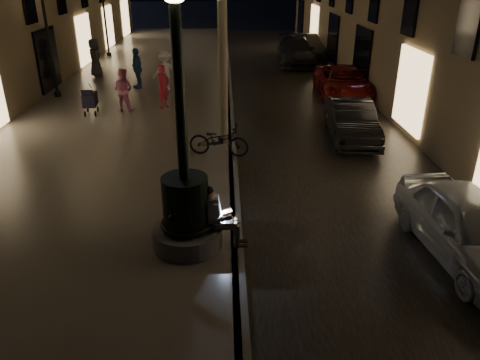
{
  "coord_description": "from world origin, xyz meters",
  "views": [
    {
      "loc": [
        -0.21,
        -6.08,
        5.36
      ],
      "look_at": [
        0.09,
        3.0,
        1.17
      ],
      "focal_mm": 35.0,
      "sensor_mm": 36.0,
      "label": 1
    }
  ],
  "objects_px": {
    "lamp_curb_a": "(221,45)",
    "lamp_curb_c": "(222,4)",
    "pedestrian_red": "(164,87)",
    "pedestrian_white": "(165,71)",
    "pedestrian_dark": "(95,58)",
    "pedestrian_pink": "(123,90)",
    "fountain_lamppost": "(185,201)",
    "seated_man_laptop": "(217,214)",
    "car_third": "(343,82)",
    "lamp_left_b": "(46,23)",
    "car_rear": "(295,51)",
    "lamp_left_c": "(103,4)",
    "car_front": "(468,226)",
    "bicycle": "(219,140)",
    "stroller": "(90,100)",
    "car_fifth": "(306,45)",
    "lamp_curb_b": "(222,17)",
    "pedestrian_blue": "(137,68)",
    "car_second": "(351,121)"
  },
  "relations": [
    {
      "from": "car_fifth",
      "to": "pedestrian_dark",
      "type": "height_order",
      "value": "pedestrian_dark"
    },
    {
      "from": "lamp_curb_b",
      "to": "pedestrian_white",
      "type": "bearing_deg",
      "value": -158.07
    },
    {
      "from": "lamp_curb_c",
      "to": "car_rear",
      "type": "xyz_separation_m",
      "value": [
        4.3,
        -2.03,
        -2.5
      ]
    },
    {
      "from": "car_front",
      "to": "pedestrian_red",
      "type": "xyz_separation_m",
      "value": [
        -7.14,
        10.37,
        0.36
      ]
    },
    {
      "from": "car_rear",
      "to": "pedestrian_dark",
      "type": "relative_size",
      "value": 2.71
    },
    {
      "from": "lamp_curb_b",
      "to": "car_rear",
      "type": "distance_m",
      "value": 7.77
    },
    {
      "from": "lamp_curb_b",
      "to": "pedestrian_blue",
      "type": "relative_size",
      "value": 2.67
    },
    {
      "from": "car_rear",
      "to": "bicycle",
      "type": "distance_m",
      "value": 15.7
    },
    {
      "from": "lamp_left_c",
      "to": "seated_man_laptop",
      "type": "bearing_deg",
      "value": -72.32
    },
    {
      "from": "car_rear",
      "to": "lamp_left_b",
      "type": "bearing_deg",
      "value": -141.34
    },
    {
      "from": "lamp_left_c",
      "to": "stroller",
      "type": "bearing_deg",
      "value": -80.49
    },
    {
      "from": "bicycle",
      "to": "pedestrian_white",
      "type": "bearing_deg",
      "value": 28.94
    },
    {
      "from": "lamp_left_b",
      "to": "car_front",
      "type": "relative_size",
      "value": 1.2
    },
    {
      "from": "lamp_left_c",
      "to": "bicycle",
      "type": "xyz_separation_m",
      "value": [
        7.0,
        -17.1,
        -2.56
      ]
    },
    {
      "from": "pedestrian_white",
      "to": "pedestrian_dark",
      "type": "relative_size",
      "value": 0.94
    },
    {
      "from": "car_third",
      "to": "pedestrian_white",
      "type": "bearing_deg",
      "value": 178.43
    },
    {
      "from": "pedestrian_dark",
      "to": "pedestrian_pink",
      "type": "bearing_deg",
      "value": 178.85
    },
    {
      "from": "fountain_lamppost",
      "to": "car_second",
      "type": "xyz_separation_m",
      "value": [
        5.0,
        6.73,
        -0.57
      ]
    },
    {
      "from": "pedestrian_pink",
      "to": "bicycle",
      "type": "relative_size",
      "value": 0.91
    },
    {
      "from": "lamp_curb_c",
      "to": "car_third",
      "type": "relative_size",
      "value": 1.04
    },
    {
      "from": "seated_man_laptop",
      "to": "lamp_curb_a",
      "type": "distance_m",
      "value": 6.44
    },
    {
      "from": "lamp_curb_c",
      "to": "car_fifth",
      "type": "relative_size",
      "value": 1.18
    },
    {
      "from": "seated_man_laptop",
      "to": "pedestrian_pink",
      "type": "bearing_deg",
      "value": 110.82
    },
    {
      "from": "lamp_left_c",
      "to": "car_third",
      "type": "xyz_separation_m",
      "value": [
        12.46,
        -9.59,
        -2.59
      ]
    },
    {
      "from": "car_front",
      "to": "car_third",
      "type": "relative_size",
      "value": 0.86
    },
    {
      "from": "car_third",
      "to": "car_front",
      "type": "bearing_deg",
      "value": -89.86
    },
    {
      "from": "lamp_curb_c",
      "to": "pedestrian_red",
      "type": "xyz_separation_m",
      "value": [
        -2.29,
        -11.9,
        -2.19
      ]
    },
    {
      "from": "lamp_curb_a",
      "to": "stroller",
      "type": "height_order",
      "value": "lamp_curb_a"
    },
    {
      "from": "lamp_curb_a",
      "to": "pedestrian_red",
      "type": "xyz_separation_m",
      "value": [
        -2.29,
        4.1,
        -2.19
      ]
    },
    {
      "from": "pedestrian_white",
      "to": "lamp_curb_c",
      "type": "bearing_deg",
      "value": -135.03
    },
    {
      "from": "lamp_curb_a",
      "to": "lamp_curb_b",
      "type": "xyz_separation_m",
      "value": [
        0.0,
        8.0,
        0.0
      ]
    },
    {
      "from": "car_fifth",
      "to": "lamp_curb_c",
      "type": "bearing_deg",
      "value": -178.62
    },
    {
      "from": "lamp_curb_c",
      "to": "lamp_curb_a",
      "type": "bearing_deg",
      "value": -90.0
    },
    {
      "from": "lamp_left_b",
      "to": "pedestrian_pink",
      "type": "distance_m",
      "value": 4.58
    },
    {
      "from": "car_rear",
      "to": "bicycle",
      "type": "height_order",
      "value": "car_rear"
    },
    {
      "from": "pedestrian_pink",
      "to": "pedestrian_white",
      "type": "relative_size",
      "value": 0.93
    },
    {
      "from": "lamp_curb_a",
      "to": "stroller",
      "type": "distance_m",
      "value": 6.43
    },
    {
      "from": "seated_man_laptop",
      "to": "stroller",
      "type": "relative_size",
      "value": 1.15
    },
    {
      "from": "lamp_left_b",
      "to": "pedestrian_white",
      "type": "distance_m",
      "value": 5.12
    },
    {
      "from": "pedestrian_pink",
      "to": "pedestrian_white",
      "type": "height_order",
      "value": "pedestrian_white"
    },
    {
      "from": "lamp_curb_a",
      "to": "lamp_curb_c",
      "type": "xyz_separation_m",
      "value": [
        0.0,
        16.0,
        0.0
      ]
    },
    {
      "from": "lamp_left_b",
      "to": "car_third",
      "type": "bearing_deg",
      "value": 1.89
    },
    {
      "from": "stroller",
      "to": "bicycle",
      "type": "height_order",
      "value": "stroller"
    },
    {
      "from": "pedestrian_red",
      "to": "pedestrian_pink",
      "type": "xyz_separation_m",
      "value": [
        -1.5,
        -0.36,
        -0.03
      ]
    },
    {
      "from": "car_front",
      "to": "car_third",
      "type": "xyz_separation_m",
      "value": [
        0.51,
        12.68,
        -0.04
      ]
    },
    {
      "from": "fountain_lamppost",
      "to": "pedestrian_dark",
      "type": "height_order",
      "value": "fountain_lamppost"
    },
    {
      "from": "car_fifth",
      "to": "pedestrian_red",
      "type": "relative_size",
      "value": 2.43
    },
    {
      "from": "lamp_left_c",
      "to": "car_second",
      "type": "xyz_separation_m",
      "value": [
        11.4,
        -15.27,
        -2.6
      ]
    },
    {
      "from": "fountain_lamppost",
      "to": "seated_man_laptop",
      "type": "distance_m",
      "value": 0.69
    },
    {
      "from": "lamp_curb_a",
      "to": "pedestrian_dark",
      "type": "height_order",
      "value": "lamp_curb_a"
    }
  ]
}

